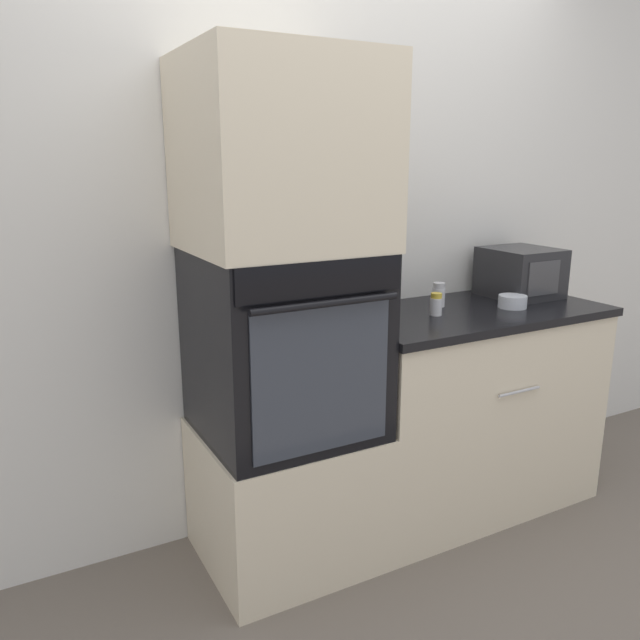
# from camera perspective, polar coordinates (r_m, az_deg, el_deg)

# --- Properties ---
(ground_plane) EXTENTS (12.00, 12.00, 0.00)m
(ground_plane) POSITION_cam_1_polar(r_m,az_deg,el_deg) (2.65, 6.87, -21.75)
(ground_plane) COLOR #6B6056
(wall_back) EXTENTS (8.00, 0.05, 2.50)m
(wall_back) POSITION_cam_1_polar(r_m,az_deg,el_deg) (2.69, -0.12, 7.83)
(wall_back) COLOR silver
(wall_back) RESTS_ON ground_plane
(oven_cabinet_base) EXTENTS (0.65, 0.60, 0.55)m
(oven_cabinet_base) POSITION_cam_1_polar(r_m,az_deg,el_deg) (2.58, -3.11, -15.50)
(oven_cabinet_base) COLOR beige
(oven_cabinet_base) RESTS_ON ground_plane
(wall_oven) EXTENTS (0.63, 0.64, 0.70)m
(wall_oven) POSITION_cam_1_polar(r_m,az_deg,el_deg) (2.33, -3.28, -2.09)
(wall_oven) COLOR black
(wall_oven) RESTS_ON oven_cabinet_base
(oven_cabinet_upper) EXTENTS (0.65, 0.60, 0.66)m
(oven_cabinet_upper) POSITION_cam_1_polar(r_m,az_deg,el_deg) (2.24, -3.57, 14.86)
(oven_cabinet_upper) COLOR beige
(oven_cabinet_upper) RESTS_ON wall_oven
(counter_unit) EXTENTS (1.19, 0.63, 0.93)m
(counter_unit) POSITION_cam_1_polar(r_m,az_deg,el_deg) (2.96, 13.14, -7.71)
(counter_unit) COLOR beige
(counter_unit) RESTS_ON ground_plane
(microwave) EXTENTS (0.31, 0.32, 0.23)m
(microwave) POSITION_cam_1_polar(r_m,az_deg,el_deg) (3.12, 17.85, 4.17)
(microwave) COLOR #232326
(microwave) RESTS_ON counter_unit
(knife_block) EXTENTS (0.10, 0.16, 0.22)m
(knife_block) POSITION_cam_1_polar(r_m,az_deg,el_deg) (2.67, 4.36, 2.60)
(knife_block) COLOR black
(knife_block) RESTS_ON counter_unit
(bowl) EXTENTS (0.12, 0.12, 0.06)m
(bowl) POSITION_cam_1_polar(r_m,az_deg,el_deg) (2.87, 17.19, 1.63)
(bowl) COLOR silver
(bowl) RESTS_ON counter_unit
(condiment_jar_near) EXTENTS (0.05, 0.05, 0.09)m
(condiment_jar_near) POSITION_cam_1_polar(r_m,az_deg,el_deg) (2.65, 10.56, 1.41)
(condiment_jar_near) COLOR silver
(condiment_jar_near) RESTS_ON counter_unit
(condiment_jar_mid) EXTENTS (0.06, 0.06, 0.11)m
(condiment_jar_mid) POSITION_cam_1_polar(r_m,az_deg,el_deg) (2.81, 10.79, 2.26)
(condiment_jar_mid) COLOR silver
(condiment_jar_mid) RESTS_ON counter_unit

